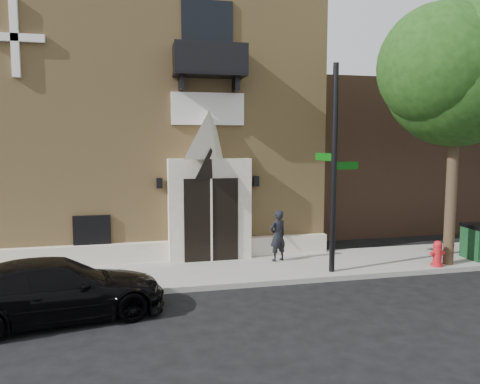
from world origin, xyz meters
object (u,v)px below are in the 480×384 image
object	(u,v)px
black_sedan	(57,290)
street_sign	(334,169)
pedestrian_near	(278,236)
fire_hydrant	(437,254)

from	to	relation	value
black_sedan	street_sign	size ratio (longest dim) A/B	0.79
black_sedan	pedestrian_near	bearing A→B (deg)	-73.47
street_sign	pedestrian_near	size ratio (longest dim) A/B	3.68
pedestrian_near	fire_hydrant	bearing A→B (deg)	139.08
street_sign	fire_hydrant	bearing A→B (deg)	-17.16
black_sedan	pedestrian_near	world-z (taller)	pedestrian_near
street_sign	black_sedan	bearing A→B (deg)	-179.92
fire_hydrant	pedestrian_near	world-z (taller)	pedestrian_near
street_sign	fire_hydrant	size ratio (longest dim) A/B	7.53
black_sedan	pedestrian_near	xyz separation A→B (m)	(6.07, 3.20, 0.28)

